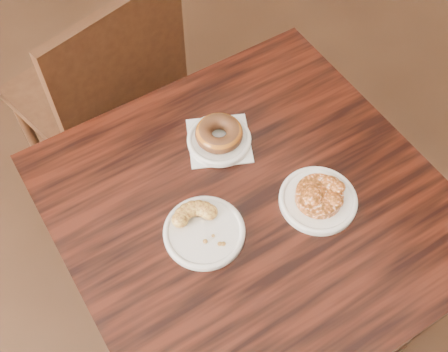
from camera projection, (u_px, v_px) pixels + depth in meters
floor at (185, 329)px, 1.82m from camera, size 5.00×5.00×0.00m
cafe_table at (247, 274)px, 1.52m from camera, size 0.86×0.86×0.75m
chair_far at (94, 93)px, 1.78m from camera, size 0.54×0.54×0.90m
napkin at (219, 141)px, 1.30m from camera, size 0.19×0.19×0.00m
plate_donut at (219, 140)px, 1.29m from camera, size 0.15×0.15×0.01m
plate_cruller at (204, 232)px, 1.16m from camera, size 0.17×0.17×0.01m
plate_fritter at (318, 200)px, 1.21m from camera, size 0.17×0.17×0.01m
glazed_donut at (219, 133)px, 1.27m from camera, size 0.11×0.11×0.04m
apple_fritter at (319, 195)px, 1.19m from camera, size 0.14×0.14×0.03m
cruller_fragment at (204, 227)px, 1.15m from camera, size 0.12×0.12×0.03m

